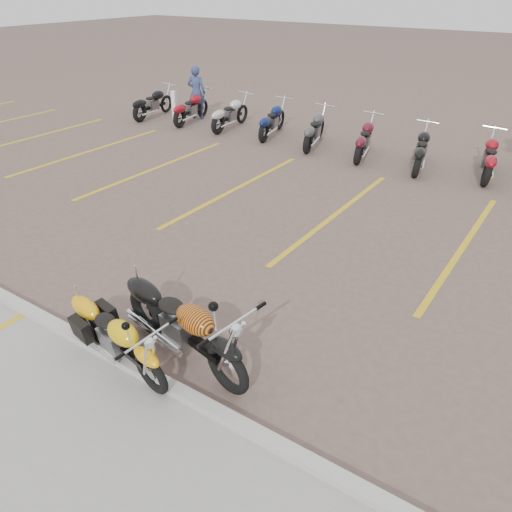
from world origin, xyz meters
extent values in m
plane|color=brown|center=(0.00, 0.00, 0.00)|extent=(100.00, 100.00, 0.00)
cube|color=#ADAAA3|center=(0.00, -2.00, 0.06)|extent=(60.00, 0.18, 0.12)
torus|color=black|center=(0.50, -2.10, 0.30)|extent=(0.62, 0.21, 0.61)
torus|color=black|center=(-0.92, -1.84, 0.30)|extent=(0.66, 0.27, 0.64)
cube|color=black|center=(-0.21, -1.97, 0.35)|extent=(1.21, 0.33, 0.09)
cube|color=slate|center=(-0.25, -1.96, 0.41)|extent=(0.44, 0.35, 0.32)
ellipsoid|color=#DEB00B|center=(0.05, -2.02, 0.69)|extent=(0.59, 0.39, 0.28)
ellipsoid|color=black|center=(-0.37, -1.94, 0.65)|extent=(0.40, 0.30, 0.11)
torus|color=black|center=(1.27, -1.58, 0.35)|extent=(0.73, 0.26, 0.72)
torus|color=black|center=(-0.41, -1.24, 0.35)|extent=(0.78, 0.34, 0.76)
cube|color=black|center=(0.43, -1.41, 0.42)|extent=(1.43, 0.42, 0.11)
cube|color=slate|center=(0.37, -1.40, 0.49)|extent=(0.52, 0.42, 0.38)
ellipsoid|color=black|center=(0.73, -1.47, 0.82)|extent=(0.70, 0.48, 0.33)
ellipsoid|color=black|center=(0.23, -1.37, 0.77)|extent=(0.48, 0.37, 0.13)
imported|color=navy|center=(-8.02, 8.90, 0.92)|extent=(0.77, 0.62, 1.84)
cube|color=white|center=(-8.57, 8.28, 0.50)|extent=(0.18, 0.18, 1.00)
camera|label=1|loc=(4.13, -5.23, 4.54)|focal=35.00mm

